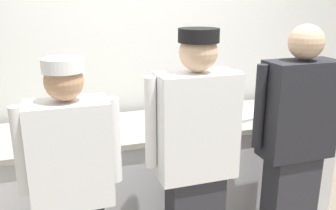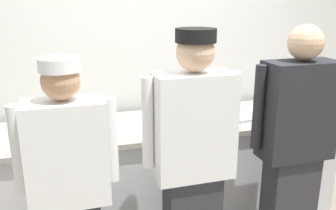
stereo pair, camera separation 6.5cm
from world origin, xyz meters
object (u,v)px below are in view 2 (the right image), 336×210
(ramekin_green_sauce, at_px, (172,128))
(squeeze_bottle_primary, at_px, (33,133))
(plate_stack_rear, at_px, (76,127))
(squeeze_bottle_spare, at_px, (203,101))
(ramekin_red_sauce, at_px, (226,122))
(chef_far_right, at_px, (294,145))
(mixing_bowl_steel, at_px, (183,112))
(plate_stack_front, at_px, (103,129))
(squeeze_bottle_secondary, at_px, (102,113))
(ramekin_yellow_sauce, at_px, (289,111))
(sheet_tray, at_px, (250,113))
(chef_center, at_px, (193,160))
(deli_cup, at_px, (292,102))
(chef_near_left, at_px, (70,187))

(ramekin_green_sauce, bearing_deg, squeeze_bottle_primary, -178.39)
(plate_stack_rear, height_order, squeeze_bottle_spare, squeeze_bottle_spare)
(ramekin_red_sauce, bearing_deg, chef_far_right, -59.72)
(mixing_bowl_steel, distance_m, ramekin_red_sauce, 0.36)
(plate_stack_front, xyz_separation_m, squeeze_bottle_secondary, (0.03, 0.22, 0.05))
(squeeze_bottle_spare, distance_m, ramekin_green_sauce, 0.57)
(ramekin_red_sauce, relative_size, ramekin_yellow_sauce, 1.02)
(plate_stack_front, xyz_separation_m, mixing_bowl_steel, (0.68, 0.17, 0.01))
(plate_stack_rear, relative_size, ramekin_green_sauce, 2.66)
(sheet_tray, distance_m, squeeze_bottle_spare, 0.41)
(chef_center, distance_m, ramekin_green_sauce, 0.53)
(plate_stack_front, relative_size, squeeze_bottle_primary, 1.00)
(plate_stack_front, distance_m, deli_cup, 1.74)
(squeeze_bottle_primary, bearing_deg, chef_near_left, -66.75)
(chef_far_right, height_order, squeeze_bottle_spare, chef_far_right)
(chef_center, height_order, squeeze_bottle_spare, chef_center)
(plate_stack_rear, bearing_deg, squeeze_bottle_spare, 10.77)
(plate_stack_front, bearing_deg, deli_cup, 5.84)
(chef_near_left, bearing_deg, mixing_bowl_steel, 38.02)
(chef_far_right, relative_size, plate_stack_front, 8.65)
(chef_center, height_order, plate_stack_front, chef_center)
(squeeze_bottle_secondary, relative_size, squeeze_bottle_spare, 1.05)
(squeeze_bottle_spare, xyz_separation_m, deli_cup, (0.81, -0.16, -0.04))
(mixing_bowl_steel, bearing_deg, plate_stack_front, -165.69)
(deli_cup, bearing_deg, ramekin_green_sauce, -169.14)
(plate_stack_rear, height_order, squeeze_bottle_primary, squeeze_bottle_primary)
(chef_far_right, bearing_deg, squeeze_bottle_primary, 164.80)
(sheet_tray, distance_m, squeeze_bottle_primary, 1.75)
(mixing_bowl_steel, height_order, ramekin_green_sauce, mixing_bowl_steel)
(chef_far_right, bearing_deg, mixing_bowl_steel, 127.77)
(chef_near_left, height_order, squeeze_bottle_primary, chef_near_left)
(chef_near_left, distance_m, plate_stack_front, 0.63)
(plate_stack_front, bearing_deg, ramekin_green_sauce, -6.40)
(mixing_bowl_steel, relative_size, ramekin_red_sauce, 3.47)
(chef_far_right, bearing_deg, ramekin_red_sauce, 120.28)
(chef_center, height_order, deli_cup, chef_center)
(squeeze_bottle_secondary, bearing_deg, plate_stack_rear, -154.75)
(ramekin_yellow_sauce, bearing_deg, chef_center, -150.28)
(plate_stack_rear, distance_m, mixing_bowl_steel, 0.87)
(ramekin_green_sauce, xyz_separation_m, ramekin_yellow_sauce, (1.11, 0.12, -0.00))
(plate_stack_front, bearing_deg, mixing_bowl_steel, 14.31)
(plate_stack_front, distance_m, ramekin_red_sauce, 0.96)
(plate_stack_front, relative_size, ramekin_green_sauce, 2.48)
(chef_center, distance_m, chef_far_right, 0.76)
(ramekin_green_sauce, bearing_deg, chef_far_right, -33.86)
(chef_near_left, bearing_deg, plate_stack_rear, 83.85)
(squeeze_bottle_secondary, bearing_deg, squeeze_bottle_primary, -148.08)
(squeeze_bottle_secondary, height_order, ramekin_green_sauce, squeeze_bottle_secondary)
(sheet_tray, distance_m, squeeze_bottle_secondary, 1.25)
(plate_stack_rear, bearing_deg, mixing_bowl_steel, 3.44)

